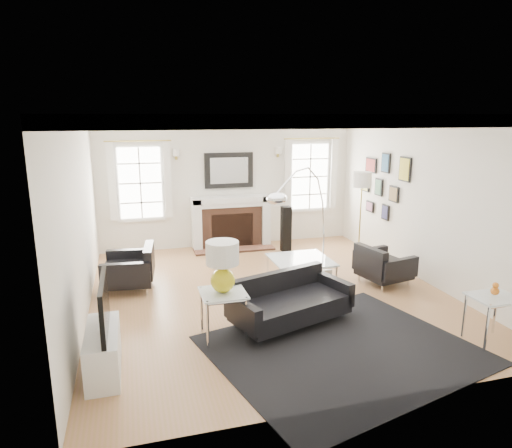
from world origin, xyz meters
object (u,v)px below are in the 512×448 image
object	(u,v)px
gourd_lamp	(223,263)
sofa	(288,302)
armchair_right	(382,266)
arc_floor_lamp	(302,224)
coffee_table	(301,261)
fireplace	(231,223)
armchair_left	(132,270)

from	to	relation	value
gourd_lamp	sofa	bearing A→B (deg)	11.87
armchair_right	arc_floor_lamp	size ratio (longest dim) A/B	0.46
gourd_lamp	coffee_table	bearing A→B (deg)	43.42
fireplace	arc_floor_lamp	distance (m)	2.91
gourd_lamp	arc_floor_lamp	xyz separation A→B (m)	(1.54, 1.25, 0.12)
fireplace	sofa	world-z (taller)	fireplace
coffee_table	gourd_lamp	distance (m)	2.35
arc_floor_lamp	coffee_table	bearing A→B (deg)	70.62
armchair_left	armchair_right	size ratio (longest dim) A/B	1.01
sofa	gourd_lamp	xyz separation A→B (m)	(-0.94, -0.20, 0.71)
coffee_table	armchair_left	bearing A→B (deg)	169.58
armchair_left	gourd_lamp	world-z (taller)	gourd_lamp
sofa	armchair_right	bearing A→B (deg)	26.11
armchair_left	arc_floor_lamp	world-z (taller)	arc_floor_lamp
fireplace	armchair_left	bearing A→B (deg)	-136.81
sofa	fireplace	bearing A→B (deg)	89.08
armchair_left	coffee_table	size ratio (longest dim) A/B	0.98
fireplace	sofa	xyz separation A→B (m)	(-0.06, -3.85, -0.25)
sofa	armchair_left	size ratio (longest dim) A/B	1.90
gourd_lamp	fireplace	bearing A→B (deg)	76.07
armchair_left	arc_floor_lamp	size ratio (longest dim) A/B	0.46
fireplace	coffee_table	bearing A→B (deg)	-75.44
armchair_right	arc_floor_lamp	bearing A→B (deg)	177.65
arc_floor_lamp	armchair_left	bearing A→B (deg)	162.84
sofa	coffee_table	bearing A→B (deg)	62.57
arc_floor_lamp	sofa	bearing A→B (deg)	-119.61
gourd_lamp	arc_floor_lamp	world-z (taller)	arc_floor_lamp
fireplace	arc_floor_lamp	bearing A→B (deg)	-79.14
coffee_table	gourd_lamp	xyz separation A→B (m)	(-1.65, -1.56, 0.60)
sofa	coffee_table	xyz separation A→B (m)	(0.71, 1.36, 0.11)
sofa	arc_floor_lamp	size ratio (longest dim) A/B	0.88
coffee_table	arc_floor_lamp	distance (m)	0.79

